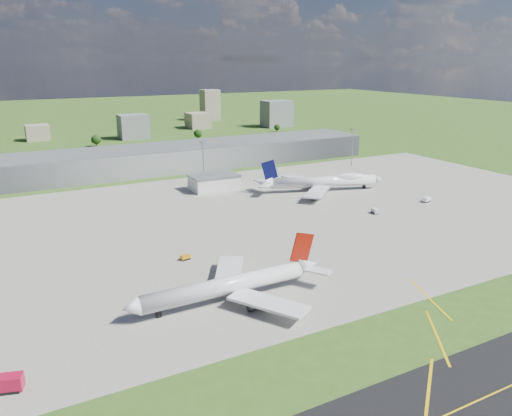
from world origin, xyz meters
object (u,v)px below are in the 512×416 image
tug_yellow (186,258)px  van_white_far (427,200)px  airliner_red_twin (232,285)px  airliner_blue_quad (324,182)px  van_white_near (375,211)px  fire_truck (3,384)px

tug_yellow → van_white_far: 138.26m
airliner_red_twin → van_white_far: bearing=-160.0°
airliner_blue_quad → tug_yellow: size_ratio=18.54×
airliner_red_twin → airliner_blue_quad: size_ratio=0.92×
van_white_near → fire_truck: bearing=124.6°
airliner_red_twin → van_white_far: size_ratio=11.59×
fire_truck → tug_yellow: bearing=56.9°
fire_truck → van_white_near: fire_truck is taller
airliner_blue_quad → tug_yellow: bearing=-133.1°
airliner_blue_quad → airliner_red_twin: bearing=-119.6°
airliner_red_twin → fire_truck: 66.31m
airliner_red_twin → tug_yellow: size_ratio=17.07×
van_white_near → van_white_far: size_ratio=0.86×
airliner_red_twin → van_white_near: bearing=-154.6°
tug_yellow → van_white_near: (100.36, 11.62, 0.26)m
airliner_red_twin → airliner_blue_quad: airliner_blue_quad is taller
van_white_far → van_white_near: bearing=166.2°
van_white_near → van_white_far: van_white_far is taller
fire_truck → van_white_near: size_ratio=1.90×
airliner_blue_quad → van_white_near: (-3.59, -46.93, -4.06)m
fire_truck → tug_yellow: fire_truck is taller
airliner_blue_quad → van_white_far: size_ratio=12.58×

